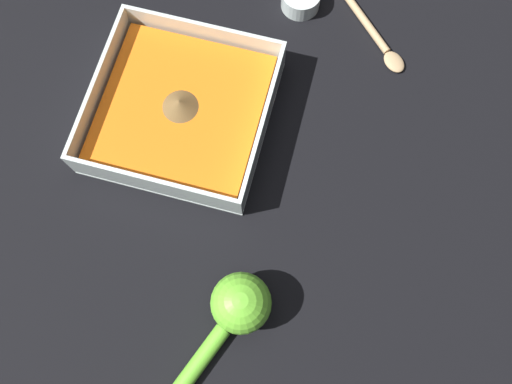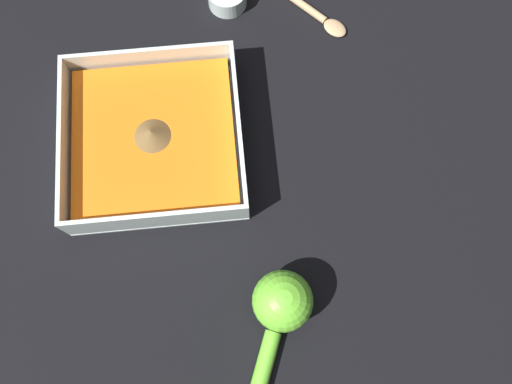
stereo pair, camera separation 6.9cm
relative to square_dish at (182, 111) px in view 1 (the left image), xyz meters
The scene contains 4 objects.
ground_plane 0.04m from the square_dish, 29.78° to the right, with size 4.00×4.00×0.00m, color black.
square_dish is the anchor object (origin of this frame).
lemon_squeezer 0.30m from the square_dish, 149.12° to the right, with size 0.20×0.11×0.08m.
wooden_spoon 0.33m from the square_dish, 49.38° to the right, with size 0.15×0.14×0.01m.
Camera 1 is at (-0.32, -0.17, 0.70)m, focal length 35.00 mm.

